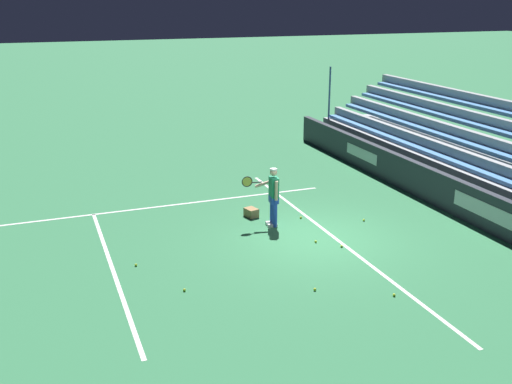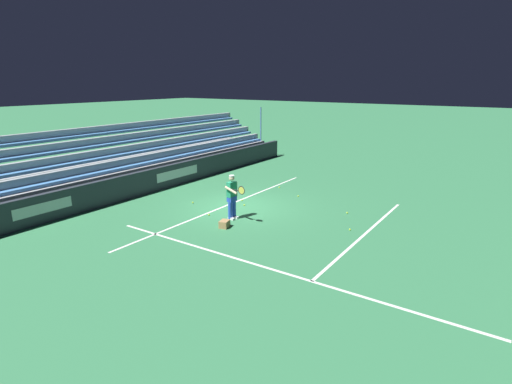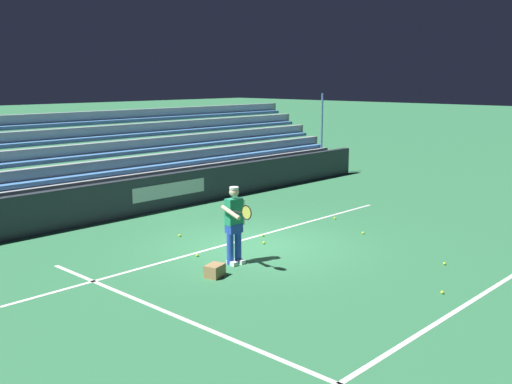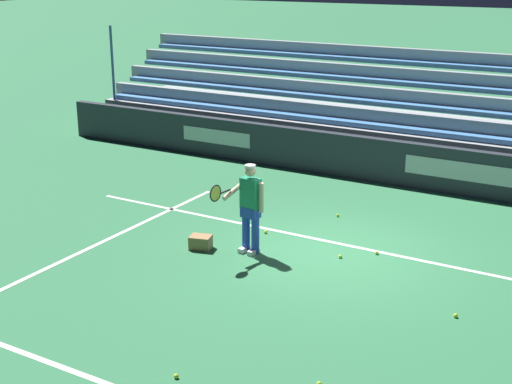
{
  "view_description": "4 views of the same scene",
  "coord_description": "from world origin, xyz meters",
  "px_view_note": "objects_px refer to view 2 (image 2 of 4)",
  "views": [
    {
      "loc": [
        -13.62,
        6.92,
        6.33
      ],
      "look_at": [
        0.94,
        1.41,
        1.22
      ],
      "focal_mm": 42.0,
      "sensor_mm": 36.0,
      "label": 1
    },
    {
      "loc": [
        12.8,
        9.64,
        5.11
      ],
      "look_at": [
        1.46,
        1.91,
        1.28
      ],
      "focal_mm": 28.0,
      "sensor_mm": 36.0,
      "label": 2
    },
    {
      "loc": [
        10.21,
        9.73,
        4.01
      ],
      "look_at": [
        0.55,
        0.64,
        1.48
      ],
      "focal_mm": 42.0,
      "sensor_mm": 36.0,
      "label": 3
    },
    {
      "loc": [
        -5.06,
        11.48,
        5.23
      ],
      "look_at": [
        1.21,
        0.74,
        1.22
      ],
      "focal_mm": 50.0,
      "sensor_mm": 36.0,
      "label": 4
    }
  ],
  "objects_px": {
    "tennis_ball_near_player": "(298,196)",
    "tennis_ball_by_box": "(347,213)",
    "tennis_ball_midcourt": "(209,215)",
    "tennis_ball_toward_net": "(242,200)",
    "tennis_ball_stray_back": "(279,187)",
    "ball_box_cardboard": "(224,224)",
    "tennis_player": "(232,196)",
    "tennis_ball_far_left": "(193,203)",
    "tennis_ball_far_right": "(244,205)",
    "tennis_ball_on_baseline": "(350,230)"
  },
  "relations": [
    {
      "from": "ball_box_cardboard",
      "to": "tennis_ball_far_left",
      "type": "xyz_separation_m",
      "value": [
        -1.53,
        -2.98,
        -0.1
      ]
    },
    {
      "from": "ball_box_cardboard",
      "to": "tennis_ball_toward_net",
      "type": "bearing_deg",
      "value": -154.65
    },
    {
      "from": "ball_box_cardboard",
      "to": "tennis_ball_on_baseline",
      "type": "distance_m",
      "value": 4.48
    },
    {
      "from": "tennis_player",
      "to": "tennis_ball_near_player",
      "type": "distance_m",
      "value": 4.23
    },
    {
      "from": "tennis_player",
      "to": "tennis_ball_on_baseline",
      "type": "xyz_separation_m",
      "value": [
        -1.36,
        4.19,
        -0.86
      ]
    },
    {
      "from": "tennis_ball_near_player",
      "to": "tennis_ball_toward_net",
      "type": "bearing_deg",
      "value": -41.69
    },
    {
      "from": "tennis_ball_near_player",
      "to": "tennis_ball_by_box",
      "type": "relative_size",
      "value": 1.0
    },
    {
      "from": "tennis_ball_on_baseline",
      "to": "tennis_ball_by_box",
      "type": "distance_m",
      "value": 1.88
    },
    {
      "from": "tennis_ball_on_baseline",
      "to": "tennis_ball_near_player",
      "type": "bearing_deg",
      "value": -127.51
    },
    {
      "from": "tennis_ball_midcourt",
      "to": "tennis_ball_toward_net",
      "type": "distance_m",
      "value": 2.35
    },
    {
      "from": "tennis_ball_by_box",
      "to": "tennis_ball_stray_back",
      "type": "height_order",
      "value": "same"
    },
    {
      "from": "tennis_ball_on_baseline",
      "to": "tennis_ball_by_box",
      "type": "bearing_deg",
      "value": -155.21
    },
    {
      "from": "tennis_ball_near_player",
      "to": "tennis_player",
      "type": "bearing_deg",
      "value": -8.88
    },
    {
      "from": "tennis_ball_on_baseline",
      "to": "tennis_ball_midcourt",
      "type": "height_order",
      "value": "same"
    },
    {
      "from": "tennis_ball_on_baseline",
      "to": "tennis_ball_stray_back",
      "type": "height_order",
      "value": "same"
    },
    {
      "from": "tennis_player",
      "to": "tennis_ball_far_left",
      "type": "height_order",
      "value": "tennis_player"
    },
    {
      "from": "ball_box_cardboard",
      "to": "tennis_ball_on_baseline",
      "type": "height_order",
      "value": "ball_box_cardboard"
    },
    {
      "from": "tennis_ball_stray_back",
      "to": "tennis_ball_far_left",
      "type": "bearing_deg",
      "value": -22.3
    },
    {
      "from": "tennis_ball_far_right",
      "to": "tennis_ball_near_player",
      "type": "relative_size",
      "value": 1.0
    },
    {
      "from": "tennis_ball_midcourt",
      "to": "tennis_ball_toward_net",
      "type": "bearing_deg",
      "value": -177.42
    },
    {
      "from": "tennis_player",
      "to": "tennis_ball_midcourt",
      "type": "height_order",
      "value": "tennis_player"
    },
    {
      "from": "tennis_ball_midcourt",
      "to": "tennis_ball_toward_net",
      "type": "height_order",
      "value": "same"
    },
    {
      "from": "tennis_player",
      "to": "tennis_ball_on_baseline",
      "type": "height_order",
      "value": "tennis_player"
    },
    {
      "from": "tennis_ball_on_baseline",
      "to": "tennis_ball_toward_net",
      "type": "xyz_separation_m",
      "value": [
        -0.76,
        -5.3,
        0.0
      ]
    },
    {
      "from": "ball_box_cardboard",
      "to": "tennis_ball_far_right",
      "type": "height_order",
      "value": "ball_box_cardboard"
    },
    {
      "from": "tennis_ball_near_player",
      "to": "tennis_ball_by_box",
      "type": "bearing_deg",
      "value": 69.79
    },
    {
      "from": "tennis_ball_on_baseline",
      "to": "tennis_ball_far_left",
      "type": "distance_m",
      "value": 6.89
    },
    {
      "from": "ball_box_cardboard",
      "to": "tennis_ball_near_player",
      "type": "relative_size",
      "value": 6.06
    },
    {
      "from": "tennis_ball_near_player",
      "to": "tennis_ball_far_left",
      "type": "distance_m",
      "value": 4.78
    },
    {
      "from": "tennis_ball_stray_back",
      "to": "ball_box_cardboard",
      "type": "bearing_deg",
      "value": 11.68
    },
    {
      "from": "tennis_ball_by_box",
      "to": "tennis_ball_toward_net",
      "type": "bearing_deg",
      "value": -78.15
    },
    {
      "from": "tennis_ball_midcourt",
      "to": "tennis_ball_far_left",
      "type": "relative_size",
      "value": 1.0
    },
    {
      "from": "tennis_ball_midcourt",
      "to": "tennis_ball_by_box",
      "type": "relative_size",
      "value": 1.0
    },
    {
      "from": "tennis_ball_near_player",
      "to": "tennis_ball_by_box",
      "type": "xyz_separation_m",
      "value": [
        1.02,
        2.76,
        0.0
      ]
    },
    {
      "from": "tennis_ball_far_right",
      "to": "tennis_ball_toward_net",
      "type": "height_order",
      "value": "same"
    },
    {
      "from": "tennis_ball_far_right",
      "to": "tennis_ball_far_left",
      "type": "bearing_deg",
      "value": -64.76
    },
    {
      "from": "tennis_player",
      "to": "tennis_ball_by_box",
      "type": "distance_m",
      "value": 4.66
    },
    {
      "from": "ball_box_cardboard",
      "to": "tennis_ball_far_right",
      "type": "bearing_deg",
      "value": -159.66
    },
    {
      "from": "tennis_ball_far_right",
      "to": "tennis_ball_by_box",
      "type": "height_order",
      "value": "same"
    },
    {
      "from": "tennis_ball_toward_net",
      "to": "tennis_ball_far_left",
      "type": "height_order",
      "value": "same"
    },
    {
      "from": "tennis_ball_far_left",
      "to": "tennis_ball_stray_back",
      "type": "bearing_deg",
      "value": 157.7
    },
    {
      "from": "tennis_player",
      "to": "tennis_ball_far_left",
      "type": "bearing_deg",
      "value": -103.44
    },
    {
      "from": "tennis_ball_far_left",
      "to": "tennis_ball_far_right",
      "type": "bearing_deg",
      "value": 115.24
    },
    {
      "from": "ball_box_cardboard",
      "to": "tennis_ball_midcourt",
      "type": "relative_size",
      "value": 6.06
    },
    {
      "from": "tennis_ball_on_baseline",
      "to": "tennis_ball_near_player",
      "type": "height_order",
      "value": "same"
    },
    {
      "from": "tennis_ball_far_right",
      "to": "tennis_ball_far_left",
      "type": "relative_size",
      "value": 1.0
    },
    {
      "from": "tennis_player",
      "to": "tennis_ball_stray_back",
      "type": "distance_m",
      "value": 5.1
    },
    {
      "from": "tennis_ball_midcourt",
      "to": "tennis_ball_toward_net",
      "type": "relative_size",
      "value": 1.0
    },
    {
      "from": "tennis_ball_stray_back",
      "to": "tennis_ball_near_player",
      "type": "bearing_deg",
      "value": 60.55
    },
    {
      "from": "tennis_ball_far_right",
      "to": "tennis_ball_near_player",
      "type": "distance_m",
      "value": 2.78
    }
  ]
}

